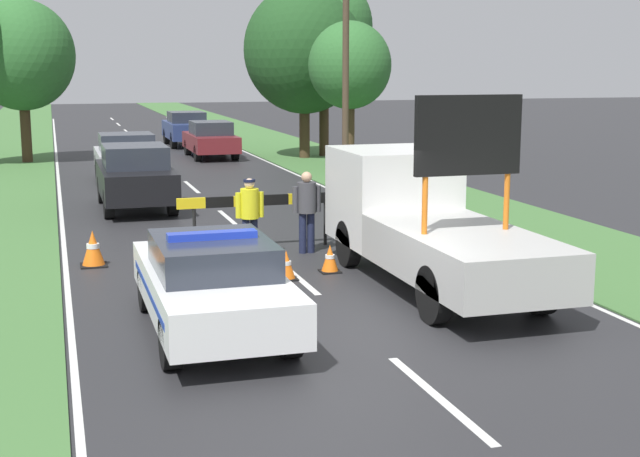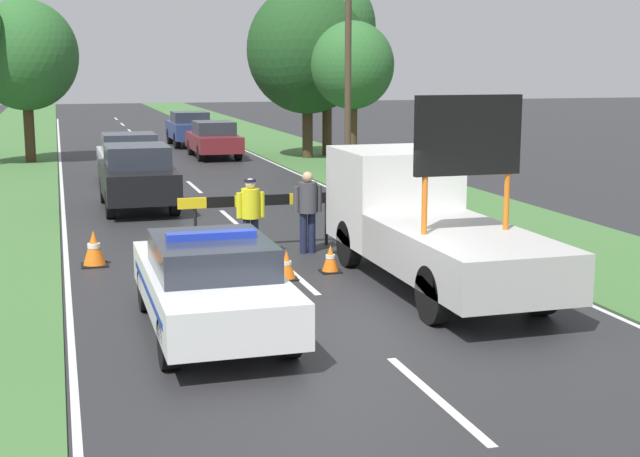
% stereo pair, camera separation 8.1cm
% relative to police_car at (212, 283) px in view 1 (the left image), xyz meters
% --- Properties ---
extents(ground_plane, '(160.00, 160.00, 0.00)m').
position_rel_police_car_xyz_m(ground_plane, '(2.05, -0.48, -0.73)').
color(ground_plane, '#28282B').
extents(lane_markings, '(8.12, 71.87, 0.01)m').
position_rel_police_car_xyz_m(lane_markings, '(2.05, 18.59, -0.73)').
color(lane_markings, silver).
rests_on(lane_markings, ground).
extents(grass_verge_right, '(4.15, 120.00, 0.03)m').
position_rel_police_car_xyz_m(grass_verge_right, '(8.24, 19.52, -0.72)').
color(grass_verge_right, '#427038').
rests_on(grass_verge_right, ground).
extents(police_car, '(1.80, 4.64, 1.49)m').
position_rel_police_car_xyz_m(police_car, '(0.00, 0.00, 0.00)').
color(police_car, white).
rests_on(police_car, ground).
extents(work_truck, '(2.01, 6.34, 3.33)m').
position_rel_police_car_xyz_m(work_truck, '(4.11, 2.05, 0.37)').
color(work_truck, white).
rests_on(work_truck, ground).
extents(road_barrier, '(3.50, 0.08, 1.13)m').
position_rel_police_car_xyz_m(road_barrier, '(2.02, 5.62, 0.21)').
color(road_barrier, black).
rests_on(road_barrier, ground).
extents(police_officer, '(0.57, 0.36, 1.59)m').
position_rel_police_car_xyz_m(police_officer, '(1.60, 4.82, 0.21)').
color(police_officer, '#191E38').
rests_on(police_officer, ground).
extents(pedestrian_civilian, '(0.60, 0.38, 1.67)m').
position_rel_police_car_xyz_m(pedestrian_civilian, '(2.80, 4.91, 0.25)').
color(pedestrian_civilian, '#191E38').
rests_on(pedestrian_civilian, ground).
extents(traffic_cone_near_police, '(0.37, 0.37, 0.52)m').
position_rel_police_car_xyz_m(traffic_cone_near_police, '(2.74, 3.12, -0.48)').
color(traffic_cone_near_police, black).
rests_on(traffic_cone_near_police, ground).
extents(traffic_cone_centre_front, '(0.38, 0.38, 0.53)m').
position_rel_police_car_xyz_m(traffic_cone_centre_front, '(1.82, 2.79, -0.47)').
color(traffic_cone_centre_front, black).
rests_on(traffic_cone_centre_front, ground).
extents(traffic_cone_near_truck, '(0.40, 0.40, 0.55)m').
position_rel_police_car_xyz_m(traffic_cone_near_truck, '(0.62, 5.56, -0.46)').
color(traffic_cone_near_truck, black).
rests_on(traffic_cone_near_truck, ground).
extents(traffic_cone_behind_barrier, '(0.50, 0.50, 0.69)m').
position_rel_police_car_xyz_m(traffic_cone_behind_barrier, '(-1.44, 4.91, -0.39)').
color(traffic_cone_behind_barrier, black).
rests_on(traffic_cone_behind_barrier, ground).
extents(queued_car_sedan_black, '(1.83, 4.39, 1.71)m').
position_rel_police_car_xyz_m(queued_car_sedan_black, '(-0.02, 11.61, 0.15)').
color(queued_car_sedan_black, black).
rests_on(queued_car_sedan_black, ground).
extents(queued_car_sedan_silver, '(1.92, 3.95, 1.58)m').
position_rel_police_car_xyz_m(queued_car_sedan_silver, '(0.23, 17.54, 0.10)').
color(queued_car_sedan_silver, '#B2B2B7').
rests_on(queued_car_sedan_silver, ground).
extents(queued_car_wagon_maroon, '(1.75, 4.25, 1.50)m').
position_rel_police_car_xyz_m(queued_car_wagon_maroon, '(4.19, 24.31, 0.04)').
color(queued_car_wagon_maroon, maroon).
rests_on(queued_car_wagon_maroon, ground).
extents(queued_car_hatch_blue, '(1.82, 4.22, 1.62)m').
position_rel_police_car_xyz_m(queued_car_hatch_blue, '(4.03, 30.09, 0.11)').
color(queued_car_hatch_blue, navy).
rests_on(queued_car_hatch_blue, ground).
extents(roadside_tree_near_left, '(4.89, 4.89, 6.96)m').
position_rel_police_car_xyz_m(roadside_tree_near_left, '(7.85, 22.98, 3.65)').
color(roadside_tree_near_left, '#42301E').
rests_on(roadside_tree_near_left, ground).
extents(roadside_tree_near_right, '(3.98, 3.98, 7.46)m').
position_rel_police_car_xyz_m(roadside_tree_near_right, '(8.84, 23.52, 4.60)').
color(roadside_tree_near_right, '#42301E').
rests_on(roadside_tree_near_right, ground).
extents(roadside_tree_mid_right, '(4.06, 4.06, 6.30)m').
position_rel_police_car_xyz_m(roadside_tree_mid_right, '(-3.05, 24.50, 3.42)').
color(roadside_tree_mid_right, '#42301E').
rests_on(roadside_tree_mid_right, ground).
extents(roadside_tree_far_left, '(2.95, 2.95, 5.33)m').
position_rel_police_car_xyz_m(roadside_tree_far_left, '(8.17, 18.16, 3.01)').
color(roadside_tree_far_left, '#42301E').
rests_on(roadside_tree_far_left, ground).
extents(utility_pole, '(1.20, 0.20, 8.58)m').
position_rel_police_car_xyz_m(utility_pole, '(6.57, 13.81, 3.68)').
color(utility_pole, '#473828').
rests_on(utility_pole, ground).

